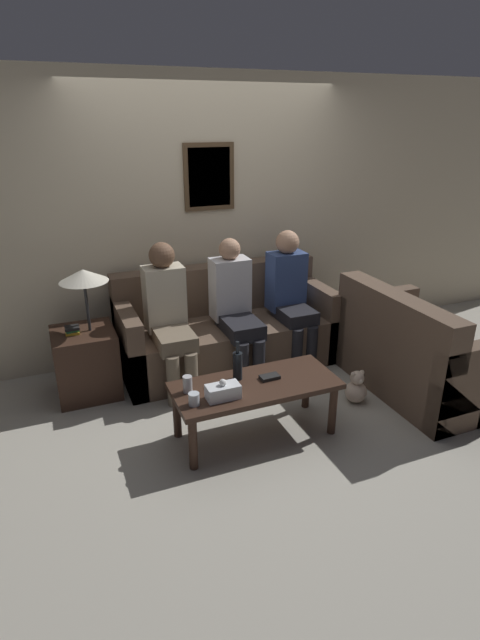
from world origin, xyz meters
name	(u,v)px	position (x,y,z in m)	size (l,w,h in m)	color
ground_plane	(246,385)	(0.00, 0.00, 0.00)	(16.00, 16.00, 0.00)	#ADA899
wall_back	(209,220)	(0.00, 0.93, 1.30)	(9.00, 0.08, 2.60)	beige
couch_main	(226,331)	(0.00, 0.49, 0.32)	(2.00, 0.82, 0.91)	brown
couch_side	(415,356)	(1.31, -0.61, 0.32)	(0.82, 1.38, 0.91)	brown
coffee_table	(255,391)	(-0.23, -0.71, 0.38)	(1.20, 0.52, 0.44)	#382319
side_table_with_lamp	(86,355)	(-1.30, 0.39, 0.36)	(0.51, 0.51, 1.10)	#382319
wine_bottle	(238,365)	(-0.32, -0.60, 0.55)	(0.07, 0.07, 0.30)	black
drinking_glass	(194,399)	(-0.72, -0.82, 0.48)	(0.08, 0.08, 0.09)	silver
book_stack	(270,377)	(-0.11, -0.69, 0.45)	(0.14, 0.09, 0.03)	black
soda_can	(188,384)	(-0.72, -0.64, 0.50)	(0.07, 0.07, 0.12)	#BCBCC1
tissue_box	(223,391)	(-0.52, -0.81, 0.49)	(0.23, 0.12, 0.15)	silver
person_left	(168,313)	(-0.60, 0.28, 0.68)	(0.34, 0.64, 1.25)	#756651
person_middle	(235,305)	(0.02, 0.30, 0.66)	(0.34, 0.65, 1.23)	black
person_right	(290,292)	(0.59, 0.34, 0.68)	(0.34, 0.57, 1.25)	black
teddy_bear	(356,388)	(0.74, -0.60, 0.12)	(0.18, 0.18, 0.28)	beige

